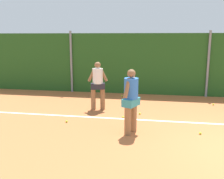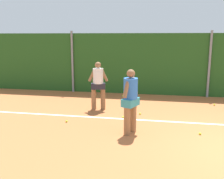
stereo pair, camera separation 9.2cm
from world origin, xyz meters
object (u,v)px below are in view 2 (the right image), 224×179
object	(u,v)px
player_foreground_near	(131,98)
tennis_ball_8	(67,121)
tennis_ball_7	(127,112)
tennis_ball_3	(200,134)
tennis_ball_1	(140,114)
tennis_ball_6	(125,121)
tennis_ball_9	(214,105)
tennis_ball_4	(104,94)
player_midcourt	(98,83)
tennis_ball_13	(123,96)
tennis_ball_0	(123,117)

from	to	relation	value
player_foreground_near	tennis_ball_8	xyz separation A→B (m)	(-1.99, 0.51, -0.93)
tennis_ball_7	tennis_ball_8	distance (m)	2.08
tennis_ball_8	tennis_ball_3	bearing A→B (deg)	-4.64
tennis_ball_1	tennis_ball_7	world-z (taller)	same
tennis_ball_6	tennis_ball_9	size ratio (longest dim) A/B	1.00
player_foreground_near	tennis_ball_3	distance (m)	2.07
tennis_ball_3	tennis_ball_4	distance (m)	5.40
tennis_ball_6	tennis_ball_8	size ratio (longest dim) A/B	1.00
player_midcourt	tennis_ball_1	world-z (taller)	player_midcourt
tennis_ball_6	tennis_ball_13	size ratio (longest dim) A/B	1.00
tennis_ball_3	tennis_ball_0	bearing A→B (deg)	154.58
tennis_ball_9	tennis_ball_13	bearing A→B (deg)	166.71
tennis_ball_0	tennis_ball_13	bearing A→B (deg)	98.57
tennis_ball_9	tennis_ball_13	size ratio (longest dim) A/B	1.00
tennis_ball_13	tennis_ball_7	bearing A→B (deg)	-78.79
tennis_ball_1	tennis_ball_8	bearing A→B (deg)	-150.62
player_midcourt	tennis_ball_8	size ratio (longest dim) A/B	25.57
player_midcourt	tennis_ball_1	bearing A→B (deg)	-28.09
tennis_ball_1	tennis_ball_9	xyz separation A→B (m)	(2.65, 1.67, 0.00)
tennis_ball_3	tennis_ball_9	size ratio (longest dim) A/B	1.00
player_foreground_near	tennis_ball_13	world-z (taller)	player_foreground_near
tennis_ball_1	tennis_ball_4	size ratio (longest dim) A/B	1.00
player_midcourt	tennis_ball_1	xyz separation A→B (m)	(1.51, -0.38, -0.92)
tennis_ball_1	tennis_ball_6	xyz separation A→B (m)	(-0.38, -0.84, 0.00)
tennis_ball_8	tennis_ball_1	bearing A→B (deg)	29.38
tennis_ball_4	tennis_ball_13	xyz separation A→B (m)	(0.86, -0.09, 0.00)
player_midcourt	tennis_ball_4	size ratio (longest dim) A/B	25.57
tennis_ball_9	tennis_ball_7	bearing A→B (deg)	-152.59
tennis_ball_0	tennis_ball_6	size ratio (longest dim) A/B	1.00
player_foreground_near	tennis_ball_4	size ratio (longest dim) A/B	26.11
player_foreground_near	tennis_ball_1	world-z (taller)	player_foreground_near
tennis_ball_3	tennis_ball_7	world-z (taller)	same
player_midcourt	tennis_ball_9	bearing A→B (deg)	3.29
tennis_ball_7	tennis_ball_6	bearing A→B (deg)	-85.04
tennis_ball_0	tennis_ball_9	size ratio (longest dim) A/B	1.00
tennis_ball_6	tennis_ball_9	world-z (taller)	same
tennis_ball_4	tennis_ball_7	size ratio (longest dim) A/B	1.00
tennis_ball_1	tennis_ball_9	distance (m)	3.13
tennis_ball_8	tennis_ball_9	xyz separation A→B (m)	(4.78, 2.86, 0.00)
tennis_ball_1	player_midcourt	bearing A→B (deg)	165.74
tennis_ball_3	tennis_ball_13	xyz separation A→B (m)	(-2.64, 4.02, 0.00)
tennis_ball_3	tennis_ball_13	size ratio (longest dim) A/B	1.00
tennis_ball_4	tennis_ball_6	world-z (taller)	same
tennis_ball_4	player_foreground_near	bearing A→B (deg)	-68.86
player_foreground_near	tennis_ball_7	xyz separation A→B (m)	(-0.32, 1.76, -0.93)
tennis_ball_4	tennis_ball_9	distance (m)	4.55
player_foreground_near	player_midcourt	bearing A→B (deg)	56.12
player_midcourt	tennis_ball_9	world-z (taller)	player_midcourt
player_foreground_near	tennis_ball_4	xyz separation A→B (m)	(-1.67, 4.31, -0.93)
tennis_ball_6	tennis_ball_7	xyz separation A→B (m)	(-0.08, 0.90, 0.00)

